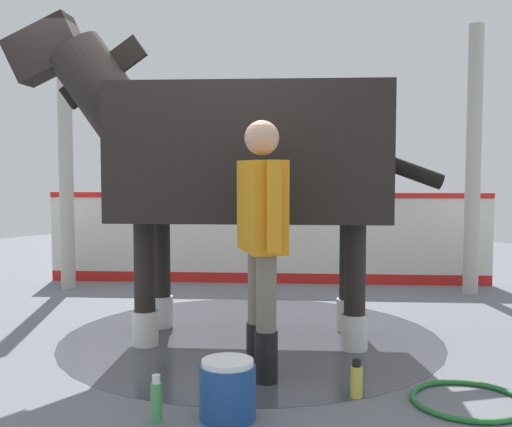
# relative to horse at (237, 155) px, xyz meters

# --- Properties ---
(ground_plane) EXTENTS (16.00, 16.00, 0.02)m
(ground_plane) POSITION_rel_horse_xyz_m (-0.09, 0.15, -1.47)
(ground_plane) COLOR slate
(wet_patch) EXTENTS (3.01, 3.01, 0.00)m
(wet_patch) POSITION_rel_horse_xyz_m (0.07, -0.09, -1.45)
(wet_patch) COLOR #42444C
(wet_patch) RESTS_ON ground
(barrier_wall) EXTENTS (3.04, 4.29, 1.07)m
(barrier_wall) POSITION_rel_horse_xyz_m (2.05, 1.30, -0.96)
(barrier_wall) COLOR silver
(barrier_wall) RESTS_ON ground
(roof_post_near) EXTENTS (0.16, 0.16, 2.86)m
(roof_post_near) POSITION_rel_horse_xyz_m (0.38, 2.84, -0.02)
(roof_post_near) COLOR #B7B2A8
(roof_post_near) RESTS_ON ground
(roof_post_far) EXTENTS (0.16, 0.16, 2.86)m
(roof_post_far) POSITION_rel_horse_xyz_m (2.93, -0.80, -0.02)
(roof_post_far) COLOR #B7B2A8
(roof_post_far) RESTS_ON ground
(horse) EXTENTS (2.25, 2.93, 2.56)m
(horse) POSITION_rel_horse_xyz_m (0.00, 0.00, 0.00)
(horse) COLOR black
(horse) RESTS_ON ground
(handler) EXTENTS (0.46, 0.55, 1.65)m
(handler) POSITION_rel_horse_xyz_m (-0.63, -0.75, -0.50)
(handler) COLOR black
(handler) RESTS_ON ground
(wash_bucket) EXTENTS (0.31, 0.31, 0.32)m
(wash_bucket) POSITION_rel_horse_xyz_m (-1.28, -1.03, -1.30)
(wash_bucket) COLOR #1E478C
(wash_bucket) RESTS_ON ground
(bottle_shampoo) EXTENTS (0.07, 0.07, 0.23)m
(bottle_shampoo) POSITION_rel_horse_xyz_m (-0.56, -1.41, -1.35)
(bottle_shampoo) COLOR #D8CC4C
(bottle_shampoo) RESTS_ON ground
(bottle_spray) EXTENTS (0.06, 0.06, 0.25)m
(bottle_spray) POSITION_rel_horse_xyz_m (-1.55, -0.76, -1.34)
(bottle_spray) COLOR #4CA559
(bottle_spray) RESTS_ON ground
(hose_coil) EXTENTS (0.66, 0.66, 0.03)m
(hose_coil) POSITION_rel_horse_xyz_m (-0.24, -1.96, -1.44)
(hose_coil) COLOR #267233
(hose_coil) RESTS_ON ground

